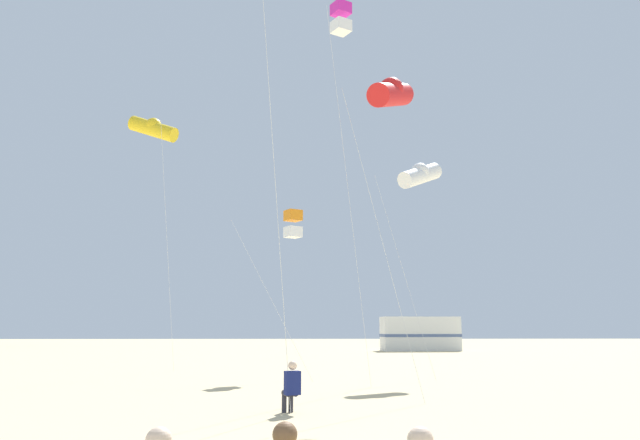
{
  "coord_description": "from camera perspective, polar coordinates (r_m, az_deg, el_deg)",
  "views": [
    {
      "loc": [
        0.21,
        -7.24,
        1.89
      ],
      "look_at": [
        0.91,
        13.77,
        5.59
      ],
      "focal_mm": 34.48,
      "sensor_mm": 36.0,
      "label": 1
    }
  ],
  "objects": [
    {
      "name": "kite_flyer_standing",
      "position": [
        14.27,
        -2.69,
        -15.11
      ],
      "size": [
        0.45,
        0.56,
        1.16
      ],
      "rotation": [
        0.0,
        0.0,
        3.47
      ],
      "color": "navy",
      "rests_on": "ground"
    },
    {
      "name": "kite_box_orange",
      "position": [
        25.48,
        -2.52,
        -0.38
      ],
      "size": [
        3.27,
        2.89,
        6.72
      ],
      "color": "silver",
      "rests_on": "ground"
    },
    {
      "name": "kite_tube_scarlet",
      "position": [
        18.98,
        6.62,
        11.58
      ],
      "size": [
        2.43,
        2.79,
        9.55
      ],
      "color": "silver",
      "rests_on": "ground"
    },
    {
      "name": "kite_tube_gold",
      "position": [
        30.14,
        -15.21,
        8.22
      ],
      "size": [
        2.59,
        2.02,
        11.82
      ],
      "color": "silver",
      "rests_on": "ground"
    },
    {
      "name": "kite_tube_white",
      "position": [
        26.06,
        9.27,
        4.18
      ],
      "size": [
        3.05,
        3.04,
        8.91
      ],
      "color": "silver",
      "rests_on": "ground"
    },
    {
      "name": "kite_box_magenta",
      "position": [
        23.82,
        1.96,
        18.15
      ],
      "size": [
        1.45,
        1.28,
        13.73
      ],
      "color": "silver",
      "rests_on": "ground"
    },
    {
      "name": "rv_van_white",
      "position": [
        52.77,
        9.27,
        -10.39
      ],
      "size": [
        6.6,
        2.83,
        2.8
      ],
      "rotation": [
        0.0,
        0.0,
        0.08
      ],
      "color": "white",
      "rests_on": "ground"
    }
  ]
}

